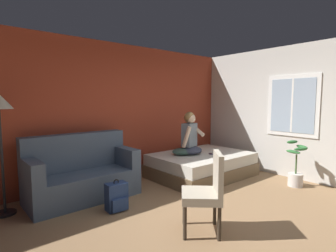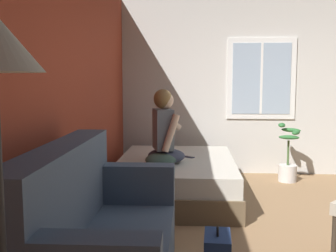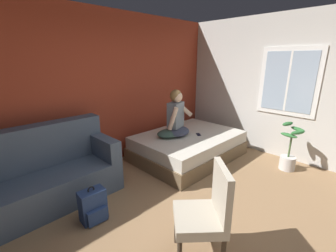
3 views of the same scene
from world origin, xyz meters
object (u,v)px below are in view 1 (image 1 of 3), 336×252
Objects in this scene: person_seated at (190,137)px; backpack at (117,197)px; bed at (201,165)px; potted_plant at (296,170)px; side_chair at (207,189)px; couch at (82,174)px; throw_pillow at (183,151)px; cell_phone at (211,154)px.

person_seated is 2.17m from backpack.
potted_plant reaches higher than bed.
side_chair reaches higher than potted_plant.
side_chair is 2.14× the size of backpack.
potted_plant is (0.85, -1.58, 0.07)m from bed.
side_chair reaches higher than bed.
person_seated reaches higher than bed.
throw_pillow is (2.04, -0.25, 0.16)m from couch.
side_chair is 2.56m from potted_plant.
person_seated is 1.03× the size of potted_plant.
person_seated is at bearing 121.90° from potted_plant.
couch is 2.06m from throw_pillow.
throw_pillow is 2.14m from potted_plant.
side_chair is at bearing -178.22° from potted_plant.
side_chair is 2.04× the size of throw_pillow.
bed is 2.33× the size of person_seated.
potted_plant reaches higher than cell_phone.
bed is 4.25× the size of throw_pillow.
throw_pillow is at bearing 54.14° from side_chair.
potted_plant is at bearing 1.78° from side_chair.
backpack is (-0.53, 1.26, -0.34)m from side_chair.
couch is (-2.42, 0.41, 0.16)m from bed.
person_seated reaches higher than backpack.
couch is at bearing 103.80° from backpack.
side_chair is at bearing 75.60° from cell_phone.
throw_pillow is 0.56× the size of potted_plant.
backpack is 0.95× the size of throw_pillow.
backpack is 0.54× the size of potted_plant.
backpack is (-2.22, -0.39, -0.04)m from bed.
side_chair is 2.35m from cell_phone.
potted_plant is (1.06, -1.71, -0.53)m from person_seated.
cell_phone is at bearing 39.80° from side_chair.
cell_phone is (2.33, 0.24, 0.29)m from backpack.
potted_plant is at bearing -54.64° from throw_pillow.
throw_pillow is at bearing -7.12° from couch.
couch is 1.95× the size of person_seated.
throw_pillow is at bearing 3.52° from cell_phone.
bed is at bearing 118.26° from potted_plant.
bed is at bearing -18.85° from cell_phone.
person_seated is 1.91× the size of backpack.
potted_plant is (0.74, -1.43, -0.18)m from cell_phone.
backpack is at bearing 41.67° from cell_phone.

